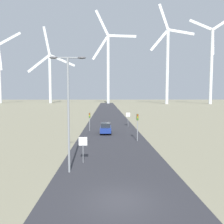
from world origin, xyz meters
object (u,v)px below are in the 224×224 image
at_px(streetlamp, 68,100).
at_px(stop_sign_far, 128,117).
at_px(traffic_light_post_near_left, 90,118).
at_px(wind_turbine_center, 108,62).
at_px(stop_sign_near, 83,145).
at_px(wind_turbine_right, 167,60).
at_px(wind_turbine_left, 50,72).
at_px(traffic_light_post_near_right, 138,121).
at_px(wind_turbine_far_right, 212,60).
at_px(car_approaching, 106,128).

relative_size(streetlamp, stop_sign_far, 3.34).
distance_m(traffic_light_post_near_left, wind_turbine_center, 132.59).
bearing_deg(stop_sign_near, wind_turbine_right, 71.25).
relative_size(wind_turbine_left, wind_turbine_center, 0.85).
distance_m(stop_sign_near, stop_sign_far, 24.78).
distance_m(stop_sign_far, traffic_light_post_near_left, 9.21).
distance_m(streetlamp, traffic_light_post_near_left, 21.27).
bearing_deg(traffic_light_post_near_right, wind_turbine_left, 108.36).
bearing_deg(stop_sign_far, wind_turbine_left, 110.23).
bearing_deg(wind_turbine_far_right, wind_turbine_left, 169.39).
bearing_deg(traffic_light_post_near_right, wind_turbine_center, 91.03).
bearing_deg(wind_turbine_right, wind_turbine_far_right, -5.52).
xyz_separation_m(streetlamp, traffic_light_post_near_right, (7.48, 12.08, -3.19)).
xyz_separation_m(stop_sign_near, traffic_light_post_near_left, (-0.72, 18.46, 0.67)).
bearing_deg(stop_sign_near, traffic_light_post_near_right, 55.52).
relative_size(stop_sign_far, traffic_light_post_near_left, 0.87).
distance_m(streetlamp, wind_turbine_center, 152.47).
bearing_deg(wind_turbine_far_right, wind_turbine_right, 174.48).
xyz_separation_m(traffic_light_post_near_right, wind_turbine_far_right, (70.85, 125.07, 28.49)).
bearing_deg(wind_turbine_far_right, wind_turbine_center, 169.87).
bearing_deg(car_approaching, streetlamp, -99.47).
bearing_deg(car_approaching, wind_turbine_far_right, 57.65).
relative_size(streetlamp, stop_sign_near, 3.85).
distance_m(stop_sign_far, wind_turbine_left, 143.80).
distance_m(streetlamp, stop_sign_far, 27.72).
xyz_separation_m(car_approaching, wind_turbine_left, (-44.52, 141.32, 23.70)).
height_order(car_approaching, wind_turbine_far_right, wind_turbine_far_right).
bearing_deg(wind_turbine_right, car_approaching, -110.09).
xyz_separation_m(stop_sign_far, wind_turbine_right, (39.98, 113.77, 29.90)).
relative_size(streetlamp, wind_turbine_center, 0.14).
relative_size(stop_sign_near, traffic_light_post_near_right, 0.65).
height_order(stop_sign_near, traffic_light_post_near_right, traffic_light_post_near_right).
xyz_separation_m(stop_sign_near, wind_turbine_left, (-42.37, 157.10, 22.88)).
relative_size(traffic_light_post_near_right, wind_turbine_left, 0.06).
bearing_deg(traffic_light_post_near_left, wind_turbine_center, 87.86).
relative_size(streetlamp, wind_turbine_left, 0.16).
distance_m(car_approaching, wind_turbine_far_right, 143.95).
bearing_deg(wind_turbine_right, stop_sign_near, -108.75).
bearing_deg(wind_turbine_left, stop_sign_near, -74.91).
distance_m(traffic_light_post_near_right, wind_turbine_right, 137.30).
bearing_deg(streetlamp, car_approaching, 80.53).
height_order(streetlamp, traffic_light_post_near_left, streetlamp).
height_order(traffic_light_post_near_left, wind_turbine_far_right, wind_turbine_far_right).
relative_size(wind_turbine_right, wind_turbine_far_right, 1.14).
relative_size(streetlamp, car_approaching, 2.31).
xyz_separation_m(streetlamp, stop_sign_near, (0.90, 2.50, -4.27)).
bearing_deg(wind_turbine_left, traffic_light_post_near_left, -73.28).
distance_m(wind_turbine_left, wind_turbine_right, 91.48).
bearing_deg(wind_turbine_far_right, stop_sign_near, -119.90).
xyz_separation_m(streetlamp, wind_turbine_left, (-41.47, 159.60, 18.61)).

